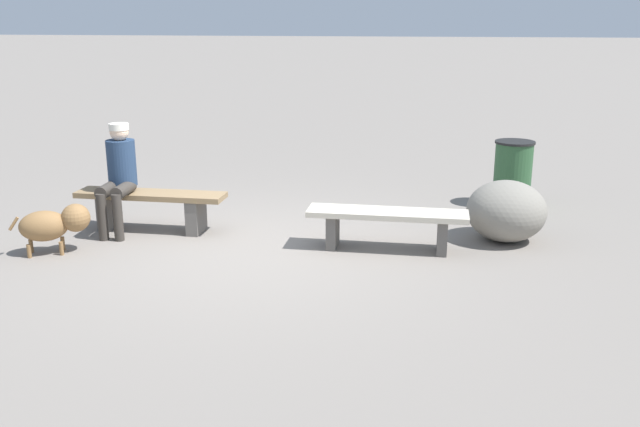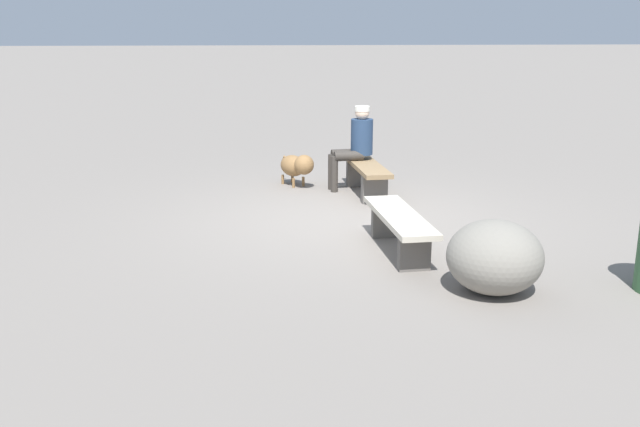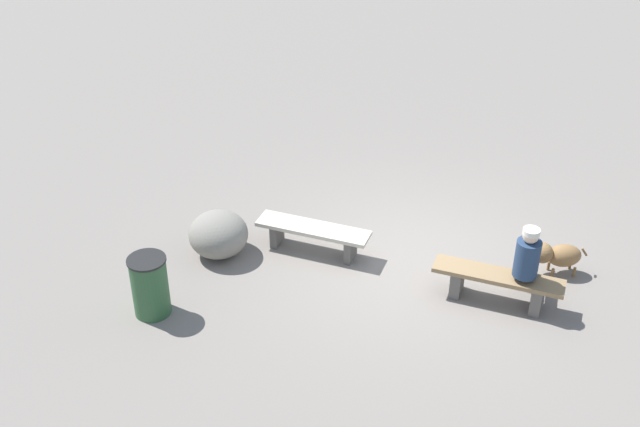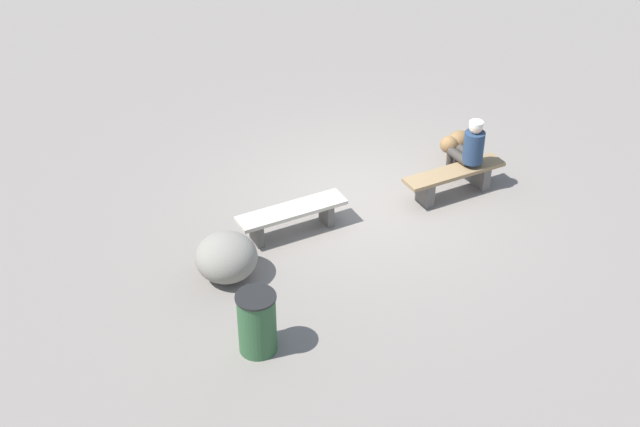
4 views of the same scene
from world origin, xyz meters
name	(u,v)px [view 1 (image 1 of 4)]	position (x,y,z in m)	size (l,w,h in m)	color
ground	(250,253)	(0.00, 0.00, -0.03)	(210.00, 210.00, 0.06)	gray
bench_left	(387,221)	(-1.47, -0.34, 0.33)	(1.76, 0.49, 0.44)	#605B56
bench_right	(151,204)	(1.37, -0.46, 0.32)	(1.80, 0.47, 0.47)	#605B56
seated_person	(119,170)	(1.69, -0.35, 0.75)	(0.38, 0.68, 1.29)	navy
dog	(55,223)	(2.02, 0.53, 0.33)	(0.76, 0.57, 0.53)	olive
trash_bin	(513,174)	(-2.90, -2.55, 0.45)	(0.53, 0.53, 0.89)	#2D5633
boulder	(506,211)	(-2.75, -0.96, 0.35)	(0.90, 0.90, 0.70)	gray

